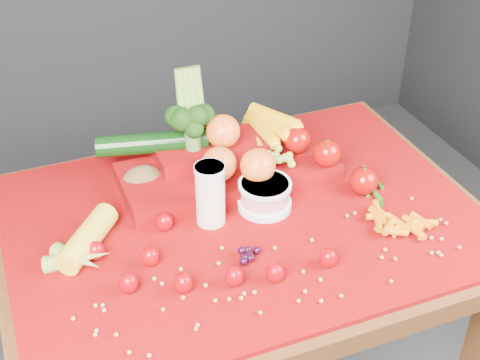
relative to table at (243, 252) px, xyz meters
name	(u,v)px	position (x,y,z in m)	size (l,w,h in m)	color
table	(243,252)	(0.00, 0.00, 0.00)	(1.10, 0.80, 0.75)	#341D0C
red_cloth	(243,218)	(0.00, 0.00, 0.10)	(1.05, 0.75, 0.01)	#7B0407
milk_glass	(210,192)	(-0.07, 0.01, 0.19)	(0.07, 0.07, 0.15)	beige
yogurt_bowl	(265,194)	(0.06, 0.01, 0.14)	(0.13, 0.13, 0.07)	silver
strawberry_scatter	(194,261)	(-0.16, -0.13, 0.13)	(0.48, 0.28, 0.05)	#950203
dark_grape_cluster	(251,254)	(-0.04, -0.14, 0.12)	(0.06, 0.05, 0.03)	black
soybean_scatter	(280,270)	(0.00, -0.20, 0.11)	(0.84, 0.24, 0.01)	#A27545
corn_ear	(81,253)	(-0.37, -0.01, 0.13)	(0.25, 0.26, 0.06)	gold
potato	(142,179)	(-0.19, 0.18, 0.14)	(0.10, 0.07, 0.07)	brown
baby_carrot_pile	(398,220)	(0.31, -0.16, 0.12)	(0.17, 0.17, 0.03)	#C86407
green_bean_pile	(374,185)	(0.34, -0.01, 0.11)	(0.14, 0.12, 0.01)	#1B5012
produce_mound	(231,157)	(0.03, 0.16, 0.17)	(0.61, 0.35, 0.27)	#7B0407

